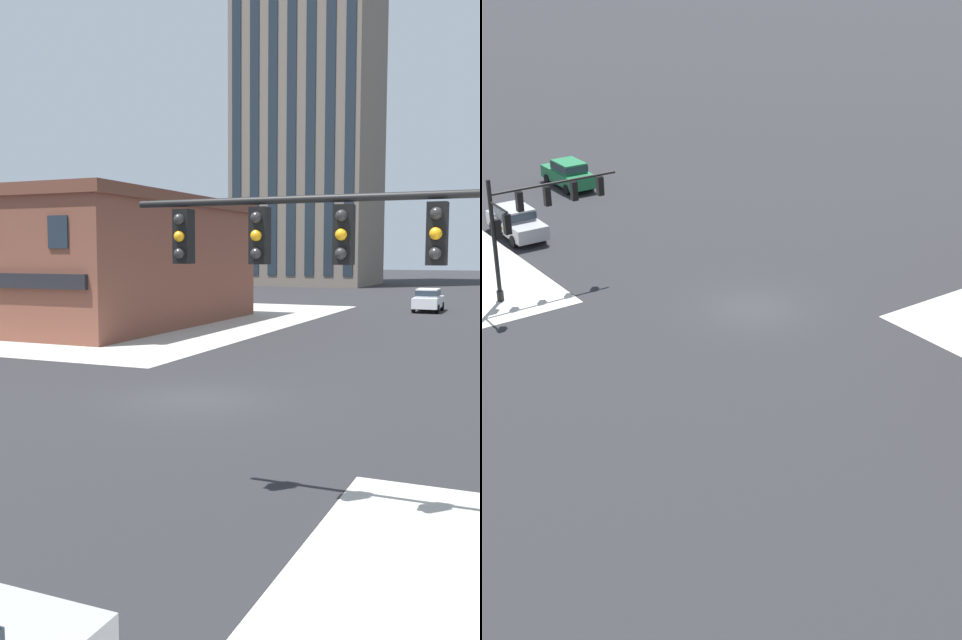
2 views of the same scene
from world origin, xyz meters
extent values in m
plane|color=#262628|center=(0.00, 0.00, 0.00)|extent=(320.00, 320.00, 0.00)
cylinder|color=black|center=(9.02, -7.34, 0.25)|extent=(0.32, 0.32, 0.50)
cylinder|color=black|center=(9.02, -7.34, 2.88)|extent=(0.20, 0.20, 5.76)
cylinder|color=black|center=(5.88, -7.34, 5.07)|extent=(6.27, 0.12, 0.12)
cylinder|color=black|center=(9.02, -6.44, 4.77)|extent=(0.11, 1.80, 0.11)
cube|color=black|center=(7.66, -7.34, 4.52)|extent=(0.28, 0.28, 0.90)
sphere|color=#282828|center=(7.66, -7.50, 4.80)|extent=(0.18, 0.18, 0.18)
sphere|color=orange|center=(7.66, -7.50, 4.52)|extent=(0.18, 0.18, 0.18)
sphere|color=#282828|center=(7.66, -7.50, 4.24)|extent=(0.18, 0.18, 0.18)
cube|color=black|center=(6.29, -7.34, 4.52)|extent=(0.28, 0.28, 0.90)
sphere|color=#282828|center=(6.29, -7.50, 4.80)|extent=(0.18, 0.18, 0.18)
sphere|color=orange|center=(6.29, -7.50, 4.52)|extent=(0.18, 0.18, 0.18)
sphere|color=#282828|center=(6.29, -7.50, 4.24)|extent=(0.18, 0.18, 0.18)
cube|color=black|center=(4.93, -7.34, 4.52)|extent=(0.28, 0.28, 0.90)
sphere|color=#282828|center=(4.93, -7.50, 4.80)|extent=(0.18, 0.18, 0.18)
sphere|color=orange|center=(4.93, -7.50, 4.52)|extent=(0.18, 0.18, 0.18)
sphere|color=#282828|center=(4.93, -7.50, 4.24)|extent=(0.18, 0.18, 0.18)
cube|color=black|center=(3.56, -7.34, 4.52)|extent=(0.28, 0.28, 0.90)
sphere|color=#282828|center=(3.56, -7.50, 4.80)|extent=(0.18, 0.18, 0.18)
sphere|color=orange|center=(3.56, -7.50, 4.52)|extent=(0.18, 0.18, 0.18)
sphere|color=#282828|center=(3.56, -7.50, 4.24)|extent=(0.18, 0.18, 0.18)
cube|color=black|center=(8.82, -7.34, 3.47)|extent=(0.28, 0.28, 0.90)
sphere|color=#282828|center=(8.66, -7.34, 3.75)|extent=(0.18, 0.18, 0.18)
sphere|color=orange|center=(8.66, -7.34, 3.47)|extent=(0.18, 0.18, 0.18)
sphere|color=#282828|center=(8.66, -7.34, 3.19)|extent=(0.18, 0.18, 0.18)
cube|color=black|center=(9.02, -5.64, 4.22)|extent=(0.28, 0.28, 0.90)
sphere|color=#282828|center=(9.02, -5.80, 4.50)|extent=(0.18, 0.18, 0.18)
sphere|color=orange|center=(9.02, -5.80, 4.22)|extent=(0.18, 0.18, 0.18)
sphere|color=#282828|center=(9.02, -5.80, 3.94)|extent=(0.18, 0.18, 0.18)
cube|color=#99999E|center=(4.80, -14.81, 0.70)|extent=(1.80, 4.42, 0.76)
cube|color=#99999E|center=(4.80, -14.96, 1.38)|extent=(1.51, 2.12, 0.60)
cube|color=#232D38|center=(4.80, -14.96, 1.38)|extent=(1.55, 2.21, 0.40)
cylinder|color=black|center=(3.98, -13.44, 0.32)|extent=(0.23, 0.64, 0.64)
cylinder|color=black|center=(5.65, -13.45, 0.32)|extent=(0.23, 0.64, 0.64)
cylinder|color=black|center=(3.95, -16.16, 0.32)|extent=(0.23, 0.64, 0.64)
cylinder|color=black|center=(5.62, -16.18, 0.32)|extent=(0.23, 0.64, 0.64)
cube|color=#1E6B3D|center=(-1.66, -21.47, 0.70)|extent=(1.78, 4.41, 0.76)
cube|color=#1E6B3D|center=(-1.66, -21.32, 1.38)|extent=(1.50, 2.12, 0.60)
cube|color=#232D38|center=(-1.66, -21.32, 1.38)|extent=(1.54, 2.21, 0.40)
cylinder|color=black|center=(-0.83, -22.84, 0.32)|extent=(0.22, 0.64, 0.64)
cylinder|color=black|center=(-2.50, -22.83, 0.32)|extent=(0.22, 0.64, 0.64)
cylinder|color=black|center=(-0.82, -20.11, 0.32)|extent=(0.22, 0.64, 0.64)
cylinder|color=black|center=(-2.49, -20.10, 0.32)|extent=(0.22, 0.64, 0.64)
camera|label=1|loc=(8.96, -17.44, 4.24)|focal=38.26mm
camera|label=2|loc=(23.65, 31.08, 17.68)|focal=53.09mm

